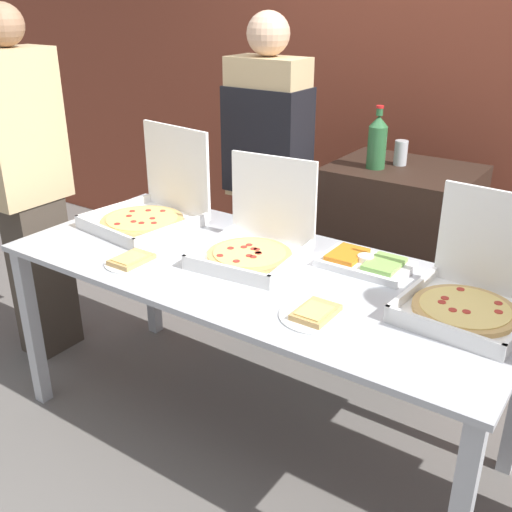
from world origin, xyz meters
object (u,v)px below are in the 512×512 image
object	(u,v)px
paper_plate_front_center	(316,314)
paper_plate_front_left	(132,260)
pizza_box_far_left	(256,241)
soda_bottle	(377,141)
person_guest_plaid	(28,185)
veggie_tray	(365,263)
pizza_box_near_left	(151,208)
person_server_vest	(267,168)
pizza_box_near_right	(472,293)
soda_can_silver	(401,153)

from	to	relation	value
paper_plate_front_center	paper_plate_front_left	world-z (taller)	same
paper_plate_front_left	pizza_box_far_left	bearing A→B (deg)	41.50
soda_bottle	person_guest_plaid	size ratio (longest dim) A/B	0.17
paper_plate_front_center	soda_bottle	size ratio (longest dim) A/B	0.84
veggie_tray	soda_bottle	size ratio (longest dim) A/B	1.20
pizza_box_near_left	veggie_tray	bearing A→B (deg)	13.17
paper_plate_front_left	person_server_vest	distance (m)	1.03
pizza_box_far_left	paper_plate_front_left	distance (m)	0.52
pizza_box_near_right	paper_plate_front_left	world-z (taller)	pizza_box_near_right
soda_bottle	person_server_vest	size ratio (longest dim) A/B	0.17
soda_bottle	pizza_box_near_right	bearing A→B (deg)	-46.80
pizza_box_near_left	paper_plate_front_left	world-z (taller)	pizza_box_near_left
pizza_box_near_left	veggie_tray	distance (m)	1.08
pizza_box_far_left	person_server_vest	xyz separation A→B (m)	(-0.39, 0.67, 0.10)
paper_plate_front_center	person_server_vest	bearing A→B (deg)	131.06
pizza_box_far_left	person_guest_plaid	size ratio (longest dim) A/B	0.25
pizza_box_near_left	person_guest_plaid	size ratio (longest dim) A/B	0.28
pizza_box_near_right	soda_can_silver	world-z (taller)	pizza_box_near_right
person_server_vest	person_guest_plaid	world-z (taller)	person_guest_plaid
pizza_box_near_left	soda_bottle	xyz separation A→B (m)	(0.81, 0.76, 0.28)
veggie_tray	soda_bottle	xyz separation A→B (m)	(-0.26, 0.64, 0.34)
pizza_box_near_left	pizza_box_near_right	bearing A→B (deg)	6.63
soda_bottle	soda_can_silver	bearing A→B (deg)	58.33
pizza_box_far_left	paper_plate_front_center	xyz separation A→B (m)	(0.46, -0.30, -0.06)
pizza_box_near_right	veggie_tray	bearing A→B (deg)	168.79
paper_plate_front_left	soda_can_silver	size ratio (longest dim) A/B	1.81
veggie_tray	soda_can_silver	world-z (taller)	soda_can_silver
pizza_box_far_left	soda_bottle	distance (m)	0.87
veggie_tray	soda_bottle	bearing A→B (deg)	112.32
person_guest_plaid	person_server_vest	bearing A→B (deg)	131.08
pizza_box_far_left	paper_plate_front_left	world-z (taller)	pizza_box_far_left
soda_bottle	pizza_box_far_left	bearing A→B (deg)	-101.53
veggie_tray	person_server_vest	world-z (taller)	person_server_vest
pizza_box_near_right	pizza_box_far_left	world-z (taller)	pizza_box_near_right
paper_plate_front_center	veggie_tray	bearing A→B (deg)	93.87
person_server_vest	paper_plate_front_left	bearing A→B (deg)	90.13
paper_plate_front_center	soda_can_silver	bearing A→B (deg)	100.04
pizza_box_far_left	pizza_box_near_left	bearing A→B (deg)	170.01
pizza_box_near_right	soda_bottle	size ratio (longest dim) A/B	1.47
paper_plate_front_center	pizza_box_far_left	bearing A→B (deg)	146.88
pizza_box_near_right	pizza_box_near_left	xyz separation A→B (m)	(-1.53, 0.01, 0.01)
pizza_box_far_left	soda_can_silver	distance (m)	0.98
soda_can_silver	pizza_box_near_left	bearing A→B (deg)	-135.13
paper_plate_front_center	person_server_vest	world-z (taller)	person_server_vest
pizza_box_far_left	soda_bottle	xyz separation A→B (m)	(0.16, 0.80, 0.29)
veggie_tray	soda_can_silver	bearing A→B (deg)	103.66
soda_can_silver	person_guest_plaid	distance (m)	1.90
veggie_tray	person_server_vest	size ratio (longest dim) A/B	0.20
pizza_box_near_left	paper_plate_front_center	xyz separation A→B (m)	(1.10, -0.35, -0.07)
soda_bottle	person_guest_plaid	bearing A→B (deg)	-147.56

